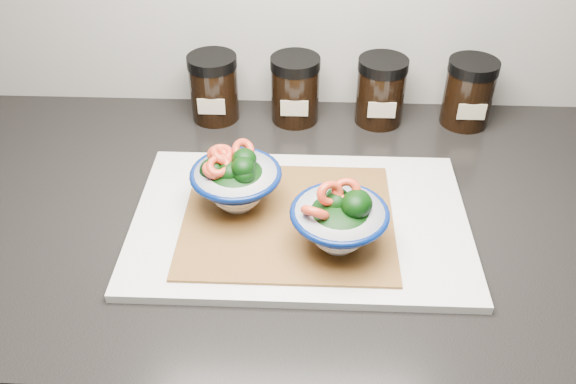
{
  "coord_description": "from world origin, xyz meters",
  "views": [
    {
      "loc": [
        -0.05,
        0.79,
        1.44
      ],
      "look_at": [
        -0.07,
        1.41,
        0.96
      ],
      "focal_mm": 38.0,
      "sensor_mm": 36.0,
      "label": 1
    }
  ],
  "objects_px": {
    "cutting_board": "(300,221)",
    "spice_jar_c": "(381,91)",
    "spice_jar_a": "(214,88)",
    "spice_jar_d": "(469,93)",
    "bowl_left": "(235,181)",
    "spice_jar_b": "(295,89)",
    "bowl_right": "(340,220)"
  },
  "relations": [
    {
      "from": "cutting_board",
      "to": "spice_jar_c",
      "type": "xyz_separation_m",
      "value": [
        0.13,
        0.28,
        0.05
      ]
    },
    {
      "from": "cutting_board",
      "to": "bowl_left",
      "type": "relative_size",
      "value": 3.66
    },
    {
      "from": "spice_jar_a",
      "to": "spice_jar_d",
      "type": "relative_size",
      "value": 1.0
    },
    {
      "from": "bowl_left",
      "to": "spice_jar_a",
      "type": "relative_size",
      "value": 1.09
    },
    {
      "from": "cutting_board",
      "to": "bowl_right",
      "type": "relative_size",
      "value": 3.66
    },
    {
      "from": "spice_jar_c",
      "to": "cutting_board",
      "type": "bearing_deg",
      "value": -114.41
    },
    {
      "from": "bowl_left",
      "to": "spice_jar_a",
      "type": "xyz_separation_m",
      "value": [
        -0.06,
        0.26,
        0.0
      ]
    },
    {
      "from": "bowl_left",
      "to": "spice_jar_b",
      "type": "height_order",
      "value": "spice_jar_b"
    },
    {
      "from": "spice_jar_c",
      "to": "bowl_right",
      "type": "bearing_deg",
      "value": -102.94
    },
    {
      "from": "cutting_board",
      "to": "spice_jar_b",
      "type": "distance_m",
      "value": 0.28
    },
    {
      "from": "spice_jar_a",
      "to": "spice_jar_d",
      "type": "xyz_separation_m",
      "value": [
        0.42,
        0.0,
        0.0
      ]
    },
    {
      "from": "spice_jar_b",
      "to": "spice_jar_d",
      "type": "xyz_separation_m",
      "value": [
        0.29,
        0.0,
        0.0
      ]
    },
    {
      "from": "bowl_right",
      "to": "spice_jar_b",
      "type": "height_order",
      "value": "same"
    },
    {
      "from": "spice_jar_b",
      "to": "spice_jar_d",
      "type": "height_order",
      "value": "same"
    },
    {
      "from": "cutting_board",
      "to": "spice_jar_c",
      "type": "distance_m",
      "value": 0.31
    },
    {
      "from": "bowl_left",
      "to": "cutting_board",
      "type": "bearing_deg",
      "value": -13.25
    },
    {
      "from": "spice_jar_d",
      "to": "spice_jar_c",
      "type": "bearing_deg",
      "value": 180.0
    },
    {
      "from": "spice_jar_a",
      "to": "spice_jar_c",
      "type": "bearing_deg",
      "value": 0.0
    },
    {
      "from": "bowl_left",
      "to": "bowl_right",
      "type": "xyz_separation_m",
      "value": [
        0.14,
        -0.07,
        -0.0
      ]
    },
    {
      "from": "spice_jar_b",
      "to": "spice_jar_d",
      "type": "bearing_deg",
      "value": 0.0
    },
    {
      "from": "spice_jar_b",
      "to": "spice_jar_d",
      "type": "relative_size",
      "value": 1.0
    },
    {
      "from": "bowl_left",
      "to": "spice_jar_b",
      "type": "bearing_deg",
      "value": 74.28
    },
    {
      "from": "spice_jar_b",
      "to": "bowl_left",
      "type": "bearing_deg",
      "value": -105.72
    },
    {
      "from": "spice_jar_b",
      "to": "spice_jar_a",
      "type": "bearing_deg",
      "value": 180.0
    },
    {
      "from": "spice_jar_d",
      "to": "spice_jar_b",
      "type": "bearing_deg",
      "value": 180.0
    },
    {
      "from": "cutting_board",
      "to": "spice_jar_d",
      "type": "distance_m",
      "value": 0.39
    },
    {
      "from": "bowl_right",
      "to": "spice_jar_c",
      "type": "distance_m",
      "value": 0.34
    },
    {
      "from": "bowl_right",
      "to": "spice_jar_c",
      "type": "relative_size",
      "value": 1.09
    },
    {
      "from": "spice_jar_c",
      "to": "spice_jar_d",
      "type": "bearing_deg",
      "value": 0.0
    },
    {
      "from": "bowl_right",
      "to": "spice_jar_a",
      "type": "relative_size",
      "value": 1.09
    },
    {
      "from": "spice_jar_d",
      "to": "bowl_left",
      "type": "bearing_deg",
      "value": -144.42
    },
    {
      "from": "bowl_left",
      "to": "spice_jar_b",
      "type": "distance_m",
      "value": 0.27
    }
  ]
}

